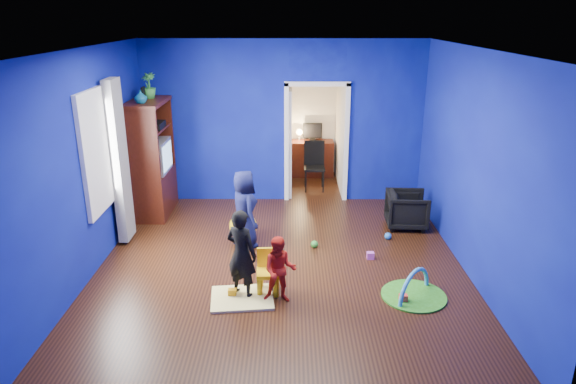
{
  "coord_description": "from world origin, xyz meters",
  "views": [
    {
      "loc": [
        0.13,
        -6.3,
        3.31
      ],
      "look_at": [
        0.1,
        0.4,
        0.96
      ],
      "focal_mm": 32.0,
      "sensor_mm": 36.0,
      "label": 1
    }
  ],
  "objects_px": {
    "child_navy": "(244,209)",
    "toddler_red": "(280,270)",
    "armchair": "(407,210)",
    "study_desk": "(312,158)",
    "child_black": "(242,254)",
    "hopper_ball": "(243,226)",
    "play_mat": "(414,296)",
    "tv_armoire": "(152,158)",
    "crt_tv": "(154,156)",
    "kid_chair": "(268,274)",
    "vase": "(141,97)",
    "folding_chair": "(314,167)"
  },
  "relations": [
    {
      "from": "child_navy",
      "to": "tv_armoire",
      "type": "distance_m",
      "value": 2.19
    },
    {
      "from": "child_black",
      "to": "play_mat",
      "type": "xyz_separation_m",
      "value": [
        2.11,
        -0.03,
        -0.55
      ]
    },
    {
      "from": "armchair",
      "to": "kid_chair",
      "type": "height_order",
      "value": "armchair"
    },
    {
      "from": "child_navy",
      "to": "toddler_red",
      "type": "distance_m",
      "value": 1.66
    },
    {
      "from": "armchair",
      "to": "folding_chair",
      "type": "xyz_separation_m",
      "value": [
        -1.42,
        1.85,
        0.17
      ]
    },
    {
      "from": "crt_tv",
      "to": "kid_chair",
      "type": "bearing_deg",
      "value": -53.07
    },
    {
      "from": "toddler_red",
      "to": "play_mat",
      "type": "bearing_deg",
      "value": 6.13
    },
    {
      "from": "play_mat",
      "to": "study_desk",
      "type": "distance_m",
      "value": 5.13
    },
    {
      "from": "child_navy",
      "to": "crt_tv",
      "type": "distance_m",
      "value": 2.17
    },
    {
      "from": "vase",
      "to": "play_mat",
      "type": "distance_m",
      "value": 5.05
    },
    {
      "from": "folding_chair",
      "to": "study_desk",
      "type": "bearing_deg",
      "value": 90.0
    },
    {
      "from": "crt_tv",
      "to": "play_mat",
      "type": "height_order",
      "value": "crt_tv"
    },
    {
      "from": "child_navy",
      "to": "toddler_red",
      "type": "height_order",
      "value": "child_navy"
    },
    {
      "from": "child_navy",
      "to": "study_desk",
      "type": "relative_size",
      "value": 1.33
    },
    {
      "from": "armchair",
      "to": "folding_chair",
      "type": "height_order",
      "value": "folding_chair"
    },
    {
      "from": "play_mat",
      "to": "folding_chair",
      "type": "relative_size",
      "value": 0.86
    },
    {
      "from": "tv_armoire",
      "to": "crt_tv",
      "type": "height_order",
      "value": "tv_armoire"
    },
    {
      "from": "child_black",
      "to": "kid_chair",
      "type": "xyz_separation_m",
      "value": [
        0.31,
        0.07,
        -0.31
      ]
    },
    {
      "from": "kid_chair",
      "to": "play_mat",
      "type": "xyz_separation_m",
      "value": [
        1.8,
        -0.1,
        -0.24
      ]
    },
    {
      "from": "child_black",
      "to": "study_desk",
      "type": "bearing_deg",
      "value": -71.69
    },
    {
      "from": "armchair",
      "to": "child_black",
      "type": "relative_size",
      "value": 0.57
    },
    {
      "from": "study_desk",
      "to": "folding_chair",
      "type": "xyz_separation_m",
      "value": [
        0.0,
        -0.96,
        0.09
      ]
    },
    {
      "from": "child_navy",
      "to": "hopper_ball",
      "type": "relative_size",
      "value": 2.76
    },
    {
      "from": "child_black",
      "to": "vase",
      "type": "xyz_separation_m",
      "value": [
        -1.76,
        2.47,
        1.5
      ]
    },
    {
      "from": "hopper_ball",
      "to": "toddler_red",
      "type": "bearing_deg",
      "value": -71.59
    },
    {
      "from": "crt_tv",
      "to": "play_mat",
      "type": "bearing_deg",
      "value": -36.19
    },
    {
      "from": "crt_tv",
      "to": "armchair",
      "type": "bearing_deg",
      "value": -8.22
    },
    {
      "from": "toddler_red",
      "to": "vase",
      "type": "height_order",
      "value": "vase"
    },
    {
      "from": "armchair",
      "to": "study_desk",
      "type": "bearing_deg",
      "value": 30.19
    },
    {
      "from": "child_black",
      "to": "crt_tv",
      "type": "relative_size",
      "value": 1.61
    },
    {
      "from": "child_navy",
      "to": "armchair",
      "type": "bearing_deg",
      "value": -100.24
    },
    {
      "from": "play_mat",
      "to": "hopper_ball",
      "type": "bearing_deg",
      "value": 142.91
    },
    {
      "from": "vase",
      "to": "kid_chair",
      "type": "relative_size",
      "value": 0.41
    },
    {
      "from": "play_mat",
      "to": "folding_chair",
      "type": "distance_m",
      "value": 4.21
    },
    {
      "from": "armchair",
      "to": "child_black",
      "type": "xyz_separation_m",
      "value": [
        -2.48,
        -2.17,
        0.27
      ]
    },
    {
      "from": "toddler_red",
      "to": "vase",
      "type": "xyz_separation_m",
      "value": [
        -2.23,
        2.61,
        1.65
      ]
    },
    {
      "from": "tv_armoire",
      "to": "crt_tv",
      "type": "relative_size",
      "value": 2.8
    },
    {
      "from": "vase",
      "to": "crt_tv",
      "type": "bearing_deg",
      "value": 82.41
    },
    {
      "from": "child_navy",
      "to": "kid_chair",
      "type": "xyz_separation_m",
      "value": [
        0.4,
        -1.35,
        -0.34
      ]
    },
    {
      "from": "child_navy",
      "to": "hopper_ball",
      "type": "distance_m",
      "value": 0.45
    },
    {
      "from": "play_mat",
      "to": "armchair",
      "type": "bearing_deg",
      "value": 80.5
    },
    {
      "from": "child_black",
      "to": "kid_chair",
      "type": "bearing_deg",
      "value": -137.66
    },
    {
      "from": "toddler_red",
      "to": "tv_armoire",
      "type": "bearing_deg",
      "value": 130.0
    },
    {
      "from": "tv_armoire",
      "to": "crt_tv",
      "type": "bearing_deg",
      "value": 0.0
    },
    {
      "from": "child_black",
      "to": "crt_tv",
      "type": "distance_m",
      "value": 3.3
    },
    {
      "from": "toddler_red",
      "to": "play_mat",
      "type": "xyz_separation_m",
      "value": [
        1.65,
        0.1,
        -0.41
      ]
    },
    {
      "from": "hopper_ball",
      "to": "study_desk",
      "type": "relative_size",
      "value": 0.48
    },
    {
      "from": "child_navy",
      "to": "tv_armoire",
      "type": "height_order",
      "value": "tv_armoire"
    },
    {
      "from": "armchair",
      "to": "study_desk",
      "type": "height_order",
      "value": "study_desk"
    },
    {
      "from": "hopper_ball",
      "to": "play_mat",
      "type": "bearing_deg",
      "value": -37.09
    }
  ]
}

